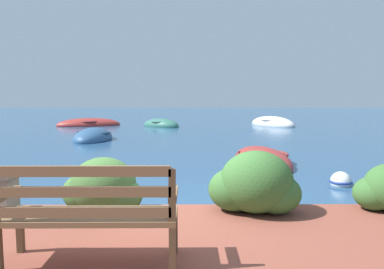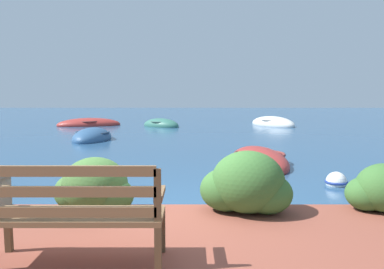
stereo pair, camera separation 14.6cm
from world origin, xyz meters
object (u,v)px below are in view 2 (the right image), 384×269
(rowboat_distant, at_px, (275,124))
(park_bench, at_px, (78,211))
(rowboat_mid, at_px, (94,138))
(rowboat_far, at_px, (163,125))
(mooring_buoy, at_px, (338,182))
(rowboat_outer, at_px, (91,125))
(rowboat_nearest, at_px, (261,161))

(rowboat_distant, bearing_deg, park_bench, -49.93)
(rowboat_mid, distance_m, rowboat_far, 6.01)
(rowboat_mid, height_order, rowboat_distant, rowboat_distant)
(rowboat_far, height_order, mooring_buoy, rowboat_far)
(rowboat_distant, relative_size, mooring_buoy, 7.45)
(rowboat_mid, distance_m, mooring_buoy, 9.52)
(park_bench, relative_size, rowboat_outer, 0.44)
(park_bench, xyz_separation_m, rowboat_mid, (-2.71, 10.71, -0.63))
(rowboat_outer, xyz_separation_m, mooring_buoy, (8.29, -13.08, 0.01))
(park_bench, height_order, mooring_buoy, park_bench)
(rowboat_mid, relative_size, rowboat_distant, 0.78)
(park_bench, bearing_deg, rowboat_mid, 108.78)
(rowboat_far, distance_m, rowboat_distant, 6.03)
(rowboat_distant, bearing_deg, rowboat_mid, -84.69)
(park_bench, bearing_deg, rowboat_outer, 109.57)
(rowboat_mid, bearing_deg, mooring_buoy, 46.79)
(rowboat_nearest, relative_size, rowboat_mid, 1.17)
(park_bench, distance_m, rowboat_mid, 11.06)
(rowboat_mid, height_order, rowboat_outer, rowboat_mid)
(rowboat_far, bearing_deg, rowboat_mid, 105.66)
(mooring_buoy, bearing_deg, rowboat_outer, 122.35)
(mooring_buoy, bearing_deg, rowboat_distant, 82.97)
(rowboat_mid, relative_size, rowboat_far, 1.03)
(rowboat_distant, bearing_deg, rowboat_nearest, -46.05)
(park_bench, height_order, rowboat_outer, park_bench)
(rowboat_outer, bearing_deg, rowboat_nearest, 106.85)
(rowboat_far, xyz_separation_m, rowboat_distant, (6.00, 0.62, 0.01))
(rowboat_nearest, distance_m, rowboat_mid, 7.21)
(rowboat_outer, bearing_deg, park_bench, 88.35)
(park_bench, relative_size, mooring_buoy, 3.64)
(rowboat_far, bearing_deg, park_bench, 128.39)
(rowboat_outer, relative_size, rowboat_distant, 1.12)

